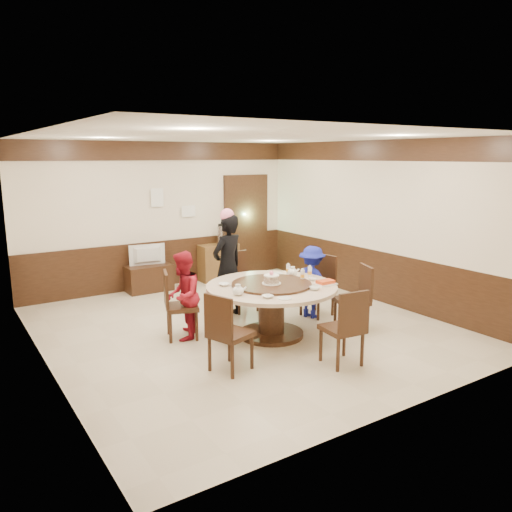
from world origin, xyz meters
TOP-DOWN VIEW (x-y plane):
  - room at (0.01, 0.01)m, footprint 6.00×6.04m
  - banquet_table at (0.15, -0.51)m, footprint 1.84×1.84m
  - chair_0 at (1.33, -0.14)m, footprint 0.52×0.51m
  - chair_1 at (0.45, 0.77)m, footprint 0.45×0.46m
  - chair_2 at (-0.96, 0.13)m, footprint 0.57×0.56m
  - chair_3 at (-0.94, -1.20)m, footprint 0.56×0.56m
  - chair_4 at (0.32, -1.81)m, footprint 0.48×0.49m
  - chair_5 at (1.30, -0.97)m, footprint 0.57×0.57m
  - person_standing at (0.09, 0.62)m, footprint 0.69×0.54m
  - person_red at (-0.93, 0.09)m, footprint 0.73×0.77m
  - person_blue at (1.18, -0.15)m, footprint 0.66×0.85m
  - birthday_cake at (0.13, -0.54)m, footprint 0.27×0.27m
  - teapot_left at (-0.51, -0.70)m, footprint 0.17×0.15m
  - teapot_right at (0.72, -0.25)m, footprint 0.17×0.15m
  - bowl_0 at (-0.42, -0.18)m, footprint 0.15×0.15m
  - bowl_1 at (0.50, -1.05)m, footprint 0.15×0.15m
  - bowl_2 at (-0.25, -1.01)m, footprint 0.14×0.14m
  - bowl_3 at (0.81, -0.62)m, footprint 0.13×0.13m
  - saucer_near at (-0.10, -1.16)m, footprint 0.18×0.18m
  - saucer_far at (0.60, -0.01)m, footprint 0.18×0.18m
  - shrimp_platter at (0.81, -0.91)m, footprint 0.30×0.20m
  - bottle_0 at (0.68, -0.55)m, footprint 0.06×0.06m
  - bottle_1 at (0.90, -0.45)m, footprint 0.06×0.06m
  - bottle_2 at (0.72, -0.14)m, footprint 0.06×0.06m
  - tv_stand at (-0.41, 2.75)m, footprint 0.85×0.45m
  - television at (-0.41, 2.75)m, footprint 0.69×0.17m
  - side_cabinet at (1.11, 2.78)m, footprint 0.80×0.40m
  - thermos at (1.18, 2.78)m, footprint 0.15×0.15m
  - notice_left at (-0.10, 2.96)m, footprint 0.25×0.00m
  - notice_right at (0.55, 2.96)m, footprint 0.30×0.00m

SIDE VIEW (x-z plane):
  - tv_stand at x=-0.41m, z-range 0.00..0.50m
  - chair_0 at x=1.33m, z-range -0.18..0.79m
  - chair_1 at x=0.45m, z-range -0.18..0.79m
  - chair_2 at x=-0.96m, z-range -0.18..0.79m
  - chair_3 at x=-0.94m, z-range -0.18..0.79m
  - chair_4 at x=0.32m, z-range -0.18..0.79m
  - chair_5 at x=1.30m, z-range -0.18..0.79m
  - side_cabinet at x=1.11m, z-range 0.00..0.75m
  - banquet_table at x=0.15m, z-range 0.14..0.92m
  - person_blue at x=1.18m, z-range 0.00..1.15m
  - person_red at x=-0.93m, z-range 0.00..1.25m
  - television at x=-0.41m, z-range 0.50..0.89m
  - saucer_near at x=-0.10m, z-range 0.75..0.76m
  - saucer_far at x=0.60m, z-range 0.75..0.76m
  - bowl_2 at x=-0.25m, z-range 0.75..0.78m
  - bowl_0 at x=-0.42m, z-range 0.75..0.79m
  - bowl_3 at x=0.81m, z-range 0.75..0.79m
  - bowl_1 at x=0.50m, z-range 0.75..0.80m
  - shrimp_platter at x=0.81m, z-range 0.75..0.81m
  - teapot_left at x=-0.51m, z-range 0.75..0.87m
  - teapot_right at x=0.72m, z-range 0.75..0.87m
  - person_standing at x=0.09m, z-range 0.00..1.65m
  - bottle_0 at x=0.68m, z-range 0.75..0.91m
  - bottle_1 at x=0.90m, z-range 0.75..0.91m
  - bottle_2 at x=0.72m, z-range 0.75..0.91m
  - birthday_cake at x=0.13m, z-range 0.75..0.94m
  - thermos at x=1.18m, z-range 0.75..1.13m
  - room at x=0.01m, z-range -0.34..2.50m
  - notice_right at x=0.55m, z-range 1.34..1.56m
  - notice_left at x=-0.10m, z-range 1.57..1.93m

